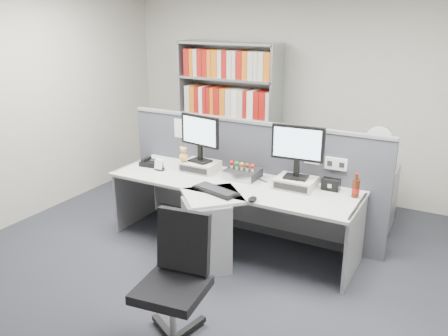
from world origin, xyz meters
The scene contains 21 objects.
ground centered at (0.00, 0.00, 0.00)m, with size 5.50×5.50×0.00m, color #313239.
room_shell centered at (0.00, 0.00, 1.79)m, with size 5.04×5.54×2.72m.
partition centered at (0.00, 1.25, 0.65)m, with size 3.00×0.08×1.27m.
desk centered at (0.00, 0.60, 0.46)m, with size 2.60×1.20×0.72m.
monitor_riser_left centered at (-0.47, 0.98, 0.77)m, with size 0.38×0.31×0.10m.
monitor_riser_right centered at (0.63, 0.98, 0.77)m, with size 0.38×0.31×0.10m.
monitor_left centered at (-0.47, 0.98, 1.13)m, with size 0.50×0.20×0.51m.
monitor_right centered at (0.63, 0.98, 1.13)m, with size 0.52×0.18×0.53m.
desktop_pc centered at (0.04, 0.99, 0.76)m, with size 0.34×0.30×0.09m.
figurines centered at (0.04, 0.97, 0.86)m, with size 0.29×0.05×0.09m.
keyboard centered at (-0.01, 0.50, 0.74)m, with size 0.51×0.30×0.03m.
mouse centered at (0.40, 0.45, 0.74)m, with size 0.07×0.12×0.04m, color black.
desk_phone centered at (-1.06, 0.86, 0.75)m, with size 0.22×0.20×0.09m.
desk_calendar centered at (-0.87, 0.77, 0.77)m, with size 0.10×0.08×0.12m.
plush_toy centered at (-0.63, 0.89, 0.89)m, with size 0.10×0.10×0.17m.
speaker centered at (0.95, 1.08, 0.78)m, with size 0.17×0.10×0.11m, color black.
cola_bottle centered at (1.20, 1.01, 0.81)m, with size 0.07×0.07×0.24m.
shelving_unit centered at (-0.90, 2.44, 0.98)m, with size 1.41×0.40×2.00m.
filing_cabinet centered at (1.20, 1.99, 0.35)m, with size 0.45×0.61×0.70m.
desk_fan centered at (1.20, 1.99, 1.01)m, with size 0.29×0.17×0.49m.
office_chair centered at (0.34, -0.71, 0.53)m, with size 0.65×0.65×0.99m.
Camera 1 is at (2.06, -3.13, 2.37)m, focal length 37.30 mm.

